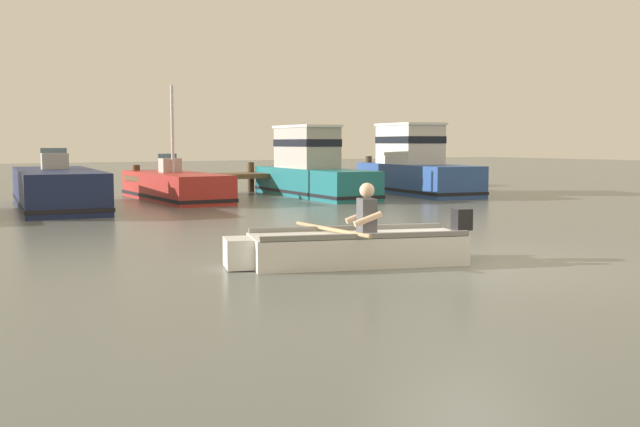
{
  "coord_description": "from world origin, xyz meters",
  "views": [
    {
      "loc": [
        -7.49,
        -7.87,
        1.77
      ],
      "look_at": [
        -0.62,
        3.02,
        0.55
      ],
      "focal_mm": 41.96,
      "sensor_mm": 36.0,
      "label": 1
    }
  ],
  "objects_px": {
    "rowboat_with_person": "(352,247)",
    "moored_boat_blue": "(414,168)",
    "moored_boat_red": "(175,187)",
    "moored_boat_teal": "(311,170)",
    "moored_boat_navy": "(57,190)"
  },
  "relations": [
    {
      "from": "rowboat_with_person",
      "to": "moored_boat_blue",
      "type": "relative_size",
      "value": 0.59
    },
    {
      "from": "rowboat_with_person",
      "to": "moored_boat_blue",
      "type": "xyz_separation_m",
      "value": [
        10.47,
        11.32,
        0.65
      ]
    },
    {
      "from": "moored_boat_red",
      "to": "moored_boat_blue",
      "type": "bearing_deg",
      "value": -11.52
    },
    {
      "from": "rowboat_with_person",
      "to": "moored_boat_teal",
      "type": "relative_size",
      "value": 0.57
    },
    {
      "from": "moored_boat_teal",
      "to": "rowboat_with_person",
      "type": "bearing_deg",
      "value": -119.13
    },
    {
      "from": "moored_boat_navy",
      "to": "moored_boat_teal",
      "type": "distance_m",
      "value": 8.25
    },
    {
      "from": "moored_boat_navy",
      "to": "moored_boat_blue",
      "type": "distance_m",
      "value": 11.93
    },
    {
      "from": "moored_boat_teal",
      "to": "moored_boat_blue",
      "type": "bearing_deg",
      "value": -13.42
    },
    {
      "from": "moored_boat_navy",
      "to": "moored_boat_red",
      "type": "distance_m",
      "value": 3.91
    },
    {
      "from": "moored_boat_navy",
      "to": "moored_boat_teal",
      "type": "bearing_deg",
      "value": 1.93
    },
    {
      "from": "moored_boat_teal",
      "to": "moored_boat_blue",
      "type": "height_order",
      "value": "moored_boat_blue"
    },
    {
      "from": "moored_boat_teal",
      "to": "moored_boat_blue",
      "type": "distance_m",
      "value": 3.77
    },
    {
      "from": "moored_boat_teal",
      "to": "moored_boat_red",
      "type": "bearing_deg",
      "value": 170.06
    },
    {
      "from": "moored_boat_teal",
      "to": "moored_boat_blue",
      "type": "relative_size",
      "value": 1.03
    },
    {
      "from": "moored_boat_red",
      "to": "moored_boat_teal",
      "type": "distance_m",
      "value": 4.56
    }
  ]
}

